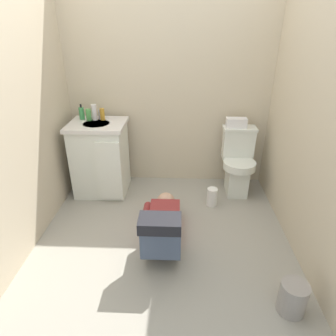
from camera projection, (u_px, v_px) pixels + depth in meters
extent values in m
cube|color=gray|center=(164.00, 235.00, 2.77)|extent=(2.76, 3.17, 0.04)
cube|color=beige|center=(169.00, 80.00, 3.24)|extent=(2.42, 0.08, 2.40)
cube|color=beige|center=(12.00, 105.00, 2.28)|extent=(0.08, 2.17, 2.40)
cube|color=beige|center=(320.00, 109.00, 2.19)|extent=(0.08, 2.17, 2.40)
cube|color=silver|center=(237.00, 178.00, 3.34)|extent=(0.22, 0.30, 0.38)
cylinder|color=silver|center=(239.00, 165.00, 3.20)|extent=(0.35, 0.35, 0.08)
cube|color=silver|center=(238.00, 144.00, 3.30)|extent=(0.34, 0.17, 0.34)
cube|color=silver|center=(240.00, 128.00, 3.22)|extent=(0.36, 0.19, 0.03)
cube|color=silver|center=(101.00, 160.00, 3.31)|extent=(0.56, 0.48, 0.78)
cube|color=silver|center=(97.00, 125.00, 3.13)|extent=(0.60, 0.52, 0.04)
cylinder|color=silver|center=(97.00, 126.00, 3.11)|extent=(0.28, 0.28, 0.05)
cube|color=silver|center=(109.00, 172.00, 3.08)|extent=(0.26, 0.03, 0.66)
cylinder|color=silver|center=(100.00, 114.00, 3.22)|extent=(0.02, 0.02, 0.10)
cube|color=maroon|center=(165.00, 221.00, 2.78)|extent=(0.29, 0.52, 0.17)
sphere|color=tan|center=(166.00, 201.00, 3.08)|extent=(0.19, 0.19, 0.19)
cube|color=#4C5970|center=(162.00, 239.00, 2.42)|extent=(0.31, 0.28, 0.20)
cube|color=#4C5970|center=(161.00, 238.00, 2.24)|extent=(0.31, 0.12, 0.32)
cube|color=black|center=(160.00, 223.00, 2.12)|extent=(0.31, 0.19, 0.09)
cylinder|color=maroon|center=(147.00, 213.00, 2.95)|extent=(0.08, 0.30, 0.08)
cube|color=silver|center=(236.00, 123.00, 3.19)|extent=(0.22, 0.11, 0.10)
cylinder|color=#409350|center=(82.00, 113.00, 3.20)|extent=(0.06, 0.06, 0.13)
cylinder|color=black|center=(81.00, 106.00, 3.17)|extent=(0.02, 0.02, 0.04)
cylinder|color=#52A44D|center=(89.00, 115.00, 3.16)|extent=(0.05, 0.05, 0.12)
cylinder|color=silver|center=(94.00, 112.00, 3.17)|extent=(0.06, 0.06, 0.17)
cylinder|color=#C48A2A|center=(102.00, 114.00, 3.18)|extent=(0.05, 0.05, 0.13)
cylinder|color=gray|center=(293.00, 298.00, 1.98)|extent=(0.19, 0.19, 0.23)
cylinder|color=white|center=(212.00, 197.00, 3.14)|extent=(0.11, 0.11, 0.20)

